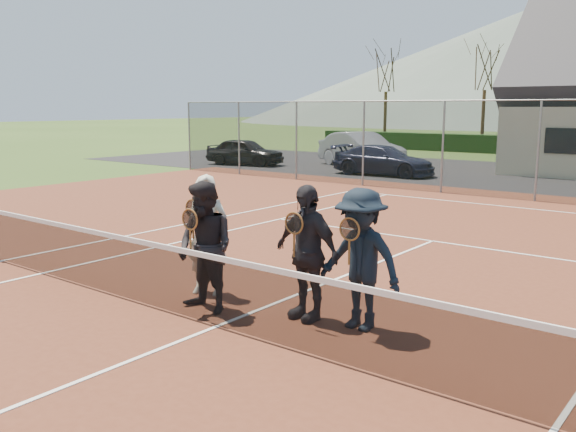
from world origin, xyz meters
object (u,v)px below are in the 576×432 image
at_px(car_c, 384,160).
at_px(car_b, 361,150).
at_px(player_d, 361,260).
at_px(car_a, 245,152).
at_px(tennis_net, 217,288).
at_px(player_c, 306,252).
at_px(player_b, 205,248).
at_px(player_a, 207,235).

bearing_deg(car_c, car_b, 43.16).
xyz_separation_m(car_c, player_d, (8.56, -15.89, 0.30)).
xyz_separation_m(car_a, tennis_net, (14.65, -16.80, -0.11)).
relative_size(car_a, player_d, 2.13).
bearing_deg(player_d, car_c, 118.31).
distance_m(car_c, player_c, 17.80).
height_order(car_c, player_d, player_d).
bearing_deg(car_a, player_b, -150.85).
relative_size(car_b, player_c, 2.75).
xyz_separation_m(car_c, player_c, (7.80, -16.00, 0.30)).
bearing_deg(player_d, tennis_net, -143.58).
xyz_separation_m(tennis_net, player_d, (1.46, 1.08, 0.38)).
xyz_separation_m(car_a, car_c, (7.55, 0.17, -0.03)).
relative_size(car_c, player_d, 2.38).
distance_m(tennis_net, player_c, 1.26).
relative_size(player_a, player_b, 1.00).
relative_size(car_a, tennis_net, 0.33).
bearing_deg(car_b, car_a, 141.67).
distance_m(player_a, player_d, 2.58).
xyz_separation_m(player_a, player_d, (2.58, 0.14, -0.00)).
bearing_deg(player_b, tennis_net, -32.41).
xyz_separation_m(player_a, player_c, (1.82, 0.04, -0.00)).
height_order(tennis_net, player_a, player_a).
bearing_deg(tennis_net, player_a, 140.08).
distance_m(tennis_net, player_b, 0.74).
relative_size(player_a, player_c, 1.00).
height_order(player_a, player_d, same).
bearing_deg(tennis_net, car_b, 116.54).
xyz_separation_m(car_b, player_c, (10.42, -18.49, 0.11)).
relative_size(car_b, car_c, 1.16).
xyz_separation_m(car_c, player_b, (6.56, -16.63, 0.30)).
bearing_deg(player_c, car_b, 119.40).
xyz_separation_m(car_a, car_b, (4.93, 2.67, 0.16)).
bearing_deg(car_c, player_a, -162.76).
bearing_deg(car_b, tennis_net, -130.19).
bearing_deg(car_c, player_d, -154.91).
height_order(player_b, player_d, same).
relative_size(player_a, player_d, 1.00).
height_order(car_a, car_b, car_b).
distance_m(car_a, player_b, 21.69).
xyz_separation_m(player_c, player_d, (0.76, 0.10, -0.00)).
bearing_deg(player_c, player_d, 7.81).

